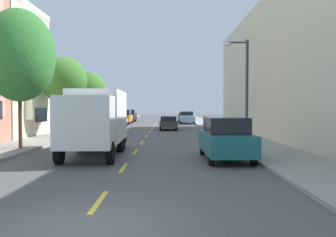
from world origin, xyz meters
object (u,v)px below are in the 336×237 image
(street_lamp, at_px, (242,84))
(parked_suv_orange, at_px, (123,117))
(street_tree_farthest, at_px, (87,91))
(parked_pickup_sky, at_px, (186,118))
(parked_hatchback_burgundy, at_px, (94,127))
(parked_suv_black, at_px, (128,116))
(street_tree_third, at_px, (63,81))
(street_tree_second, at_px, (18,55))
(moving_charcoal_sedan, at_px, (167,123))
(parked_suv_teal, at_px, (224,138))
(parked_wagon_champagne, at_px, (116,120))
(delivery_box_truck, at_px, (95,118))
(parked_hatchback_forest, at_px, (182,117))

(street_lamp, height_order, parked_suv_orange, street_lamp)
(street_tree_farthest, relative_size, parked_pickup_sky, 1.09)
(parked_hatchback_burgundy, relative_size, parked_suv_black, 0.84)
(street_tree_third, xyz_separation_m, parked_suv_orange, (2.00, 21.85, -3.45))
(street_tree_second, relative_size, parked_suv_orange, 1.58)
(parked_suv_black, height_order, parked_pickup_sky, parked_suv_black)
(parked_hatchback_burgundy, relative_size, parked_suv_orange, 0.83)
(street_tree_farthest, height_order, moving_charcoal_sedan, street_tree_farthest)
(parked_suv_teal, bearing_deg, parked_wagon_champagne, 107.82)
(street_tree_third, relative_size, delivery_box_truck, 0.85)
(street_tree_second, xyz_separation_m, parked_wagon_champagne, (2.08, 23.52, -4.41))
(parked_hatchback_burgundy, bearing_deg, parked_suv_orange, 90.47)
(street_tree_second, relative_size, parked_hatchback_burgundy, 1.89)
(street_tree_farthest, bearing_deg, parked_hatchback_burgundy, -73.64)
(street_tree_third, relative_size, parked_suv_teal, 1.28)
(street_tree_third, relative_size, parked_pickup_sky, 1.16)
(parked_hatchback_forest, height_order, parked_suv_black, parked_suv_black)
(parked_suv_teal, relative_size, parked_pickup_sky, 0.91)
(street_tree_third, distance_m, parked_wagon_champagne, 15.61)
(street_lamp, distance_m, parked_hatchback_burgundy, 14.21)
(parked_hatchback_forest, distance_m, parked_wagon_champagne, 15.87)
(street_tree_second, height_order, parked_suv_black, street_tree_second)
(parked_hatchback_burgundy, bearing_deg, street_tree_third, -153.65)
(parked_wagon_champagne, bearing_deg, parked_pickup_sky, 40.86)
(street_tree_farthest, relative_size, parked_hatchback_forest, 1.45)
(parked_hatchback_forest, relative_size, parked_pickup_sky, 0.75)
(street_tree_second, xyz_separation_m, parked_hatchback_forest, (10.64, 36.88, -4.46))
(parked_suv_orange, relative_size, parked_suv_black, 1.01)
(parked_hatchback_forest, relative_size, parked_suv_orange, 0.83)
(street_tree_second, bearing_deg, parked_hatchback_forest, 73.91)
(parked_hatchback_forest, xyz_separation_m, parked_pickup_sky, (0.23, -5.75, 0.07))
(moving_charcoal_sedan, bearing_deg, parked_suv_black, 107.11)
(street_tree_farthest, height_order, parked_suv_orange, street_tree_farthest)
(street_tree_third, height_order, parked_suv_teal, street_tree_third)
(street_tree_farthest, xyz_separation_m, street_lamp, (12.33, -16.91, -0.42))
(parked_hatchback_burgundy, height_order, moving_charcoal_sedan, parked_hatchback_burgundy)
(street_tree_farthest, xyz_separation_m, parked_wagon_champagne, (2.08, 6.57, -3.25))
(parked_wagon_champagne, height_order, parked_pickup_sky, parked_pickup_sky)
(street_tree_farthest, bearing_deg, street_lamp, -53.90)
(street_lamp, relative_size, parked_hatchback_burgundy, 1.47)
(street_tree_farthest, height_order, parked_suv_black, street_tree_farthest)
(street_tree_farthest, distance_m, moving_charcoal_sedan, 8.85)
(street_tree_third, distance_m, parked_pickup_sky, 25.38)
(parked_suv_teal, relative_size, parked_suv_black, 1.01)
(parked_suv_orange, bearing_deg, moving_charcoal_sedan, -64.25)
(street_tree_second, height_order, street_tree_third, street_tree_second)
(delivery_box_truck, bearing_deg, street_tree_farthest, 103.67)
(parked_hatchback_burgundy, distance_m, parked_pickup_sky, 23.26)
(street_tree_second, relative_size, street_tree_farthest, 1.32)
(street_tree_second, xyz_separation_m, parked_pickup_sky, (10.87, 31.13, -4.39))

